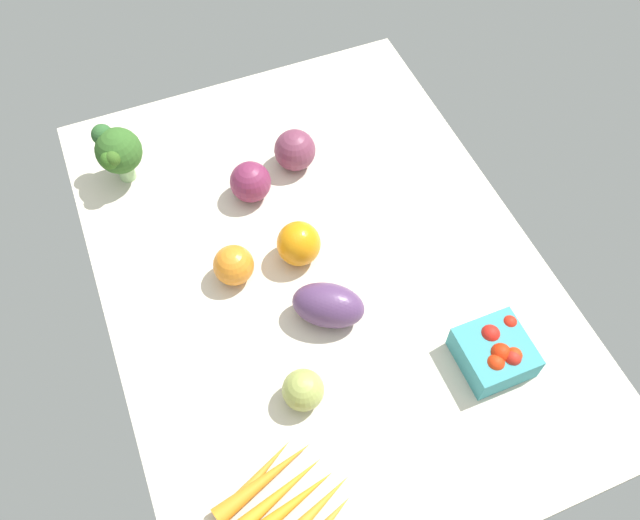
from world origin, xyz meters
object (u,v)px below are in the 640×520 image
broccoli_head (117,151)px  eggplant (328,305)px  red_onion_center (295,150)px  carrot_bunch (288,501)px  berry_basket (495,352)px  bell_pepper_orange (299,244)px  red_onion_near_basket (250,182)px  heirloom_tomato_green (303,390)px  heirloom_tomato_orange (234,265)px

broccoli_head → eggplant: (43.33, 24.88, -3.79)cm
red_onion_center → carrot_bunch: (60.21, -24.15, -2.73)cm
berry_basket → bell_pepper_orange: bearing=-144.5°
bell_pepper_orange → broccoli_head: bearing=-140.7°
red_onion_near_basket → carrot_bunch: bearing=-13.6°
broccoli_head → heirloom_tomato_green: broccoli_head is taller
red_onion_center → eggplant: red_onion_center is taller
berry_basket → heirloom_tomato_orange: size_ratio=1.52×
heirloom_tomato_orange → berry_basket: bearing=47.4°
red_onion_center → heirloom_tomato_green: 48.91cm
berry_basket → red_onion_center: bearing=-164.1°
berry_basket → heirloom_tomato_orange: (-31.20, -33.88, 0.51)cm
broccoli_head → eggplant: broccoli_head is taller
berry_basket → heirloom_tomato_green: same height
berry_basket → broccoli_head: size_ratio=0.92×
heirloom_tomato_green → red_onion_near_basket: red_onion_near_basket is taller
broccoli_head → bell_pepper_orange: broccoli_head is taller
berry_basket → heirloom_tomato_orange: bearing=-132.6°
red_onion_center → heirloom_tomato_orange: (20.47, -19.19, -0.48)cm
broccoli_head → carrot_bunch: bearing=6.4°
broccoli_head → bell_pepper_orange: 39.14cm
red_onion_near_basket → eggplant: 30.06cm
red_onion_near_basket → bell_pepper_orange: bearing=11.2°
red_onion_center → heirloom_tomato_green: size_ratio=1.23×
broccoli_head → heirloom_tomato_green: bearing=15.8°
bell_pepper_orange → heirloom_tomato_orange: 11.97cm
berry_basket → carrot_bunch: berry_basket is taller
red_onion_near_basket → eggplant: bearing=6.7°
red_onion_center → red_onion_near_basket: 11.34cm
berry_basket → carrot_bunch: (8.55, -38.84, -1.73)cm
carrot_bunch → eggplant: size_ratio=1.70×
bell_pepper_orange → red_onion_center: bearing=160.9°
red_onion_center → carrot_bunch: bearing=-21.9°
broccoli_head → heirloom_tomato_orange: bearing=23.2°
red_onion_center → red_onion_near_basket: size_ratio=1.04×
red_onion_center → carrot_bunch: red_onion_center is taller
heirloom_tomato_green → red_onion_near_basket: (-41.95, 5.72, 0.60)cm
berry_basket → bell_pepper_orange: size_ratio=1.31×
heirloom_tomato_green → heirloom_tomato_orange: bearing=-173.5°
heirloom_tomato_green → heirloom_tomato_orange: (-25.66, -2.93, 0.27)cm
heirloom_tomato_orange → heirloom_tomato_green: bearing=6.5°
bell_pepper_orange → red_onion_near_basket: bearing=-168.8°
broccoli_head → bell_pepper_orange: size_ratio=1.42×
broccoli_head → red_onion_near_basket: bearing=57.8°
berry_basket → red_onion_near_basket: bearing=-152.0°
red_onion_center → red_onion_near_basket: red_onion_center is taller
berry_basket → eggplant: bearing=-129.1°
carrot_bunch → heirloom_tomato_orange: size_ratio=2.91×
bell_pepper_orange → eggplant: 13.15cm
berry_basket → broccoli_head: bearing=-142.6°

